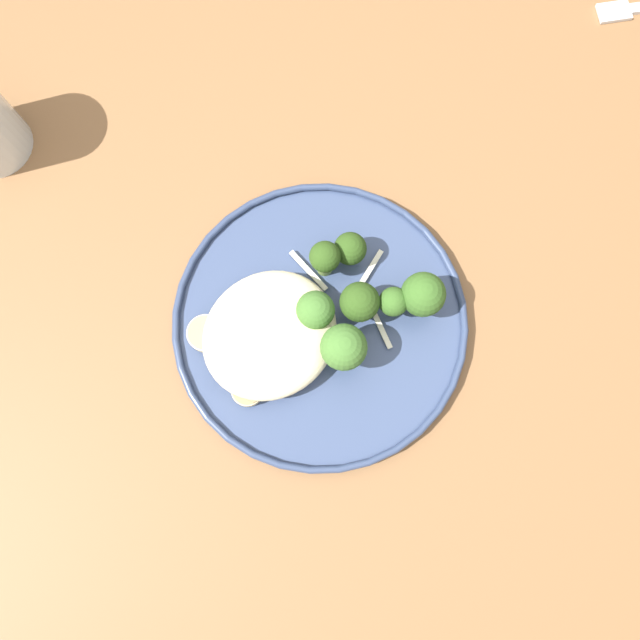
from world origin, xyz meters
TOP-DOWN VIEW (x-y plane):
  - ground at (0.00, 0.00)m, footprint 6.00×6.00m
  - wooden_dining_table at (0.00, 0.00)m, footprint 1.40×1.00m
  - dinner_plate at (0.03, 0.03)m, footprint 0.29×0.29m
  - noodle_bed at (0.07, 0.01)m, footprint 0.13×0.12m
  - seared_scallop_on_noodles at (0.12, -0.03)m, footprint 0.04×0.04m
  - seared_scallop_tilted_round at (0.06, -0.01)m, footprint 0.02×0.02m
  - seared_scallop_large_seared at (0.04, 0.02)m, footprint 0.03×0.03m
  - seared_scallop_half_hidden at (0.12, 0.04)m, footprint 0.03×0.03m
  - broccoli_floret_right_tilted at (-0.01, -0.01)m, footprint 0.03×0.03m
  - broccoli_floret_front_edge at (0.03, 0.02)m, footprint 0.04×0.04m
  - broccoli_floret_rear_charred at (-0.04, 0.00)m, footprint 0.03×0.03m
  - broccoli_floret_tall_stalk at (-0.06, 0.08)m, footprint 0.04×0.04m
  - broccoli_floret_left_leaning at (-0.01, 0.05)m, footprint 0.04×0.04m
  - broccoli_floret_small_sprig at (-0.03, 0.07)m, footprint 0.03×0.03m
  - broccoli_floret_center_pile at (0.03, 0.07)m, footprint 0.04×0.04m
  - onion_sliver_pale_crescent at (-0.00, -0.02)m, footprint 0.01×0.05m
  - onion_sliver_short_strip at (-0.02, 0.07)m, footprint 0.02×0.04m
  - onion_sliver_long_sliver at (-0.04, 0.02)m, footprint 0.05×0.02m

SIDE VIEW (x-z plane):
  - ground at x=0.00m, z-range 0.00..0.00m
  - wooden_dining_table at x=0.00m, z-range 0.29..1.03m
  - dinner_plate at x=0.03m, z-range 0.74..0.76m
  - onion_sliver_pale_crescent at x=0.00m, z-range 0.75..0.76m
  - onion_sliver_short_strip at x=-0.02m, z-range 0.75..0.76m
  - onion_sliver_long_sliver at x=-0.04m, z-range 0.75..0.76m
  - seared_scallop_half_hidden at x=0.12m, z-range 0.75..0.77m
  - seared_scallop_on_noodles at x=0.12m, z-range 0.75..0.77m
  - seared_scallop_large_seared at x=0.04m, z-range 0.75..0.77m
  - seared_scallop_tilted_round at x=0.06m, z-range 0.75..0.77m
  - noodle_bed at x=0.07m, z-range 0.75..0.79m
  - broccoli_floret_rear_charred at x=-0.04m, z-range 0.75..0.80m
  - broccoli_floret_small_sprig at x=-0.03m, z-range 0.76..0.81m
  - broccoli_floret_front_edge at x=0.03m, z-range 0.76..0.81m
  - broccoli_floret_right_tilted at x=-0.01m, z-range 0.76..0.81m
  - broccoli_floret_left_leaning at x=-0.01m, z-range 0.76..0.81m
  - broccoli_floret_tall_stalk at x=-0.06m, z-range 0.76..0.81m
  - broccoli_floret_center_pile at x=0.03m, z-range 0.76..0.82m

